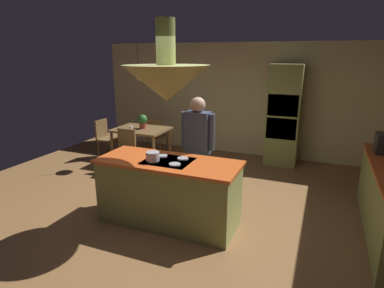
# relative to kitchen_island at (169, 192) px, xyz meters

# --- Properties ---
(ground) EXTENTS (8.16, 8.16, 0.00)m
(ground) POSITION_rel_kitchen_island_xyz_m (0.00, 0.20, -0.46)
(ground) COLOR olive
(wall_back) EXTENTS (6.80, 0.10, 2.55)m
(wall_back) POSITION_rel_kitchen_island_xyz_m (0.00, 3.65, 0.81)
(wall_back) COLOR beige
(wall_back) RESTS_ON ground
(kitchen_island) EXTENTS (1.95, 0.80, 0.93)m
(kitchen_island) POSITION_rel_kitchen_island_xyz_m (0.00, 0.00, 0.00)
(kitchen_island) COLOR #8C934C
(kitchen_island) RESTS_ON ground
(oven_tower) EXTENTS (0.66, 0.62, 2.10)m
(oven_tower) POSITION_rel_kitchen_island_xyz_m (1.10, 3.24, 0.59)
(oven_tower) COLOR #8C934C
(oven_tower) RESTS_ON ground
(dining_table) EXTENTS (1.12, 0.85, 0.76)m
(dining_table) POSITION_rel_kitchen_island_xyz_m (-1.70, 2.10, 0.20)
(dining_table) COLOR brown
(dining_table) RESTS_ON ground
(person_at_island) EXTENTS (0.53, 0.23, 1.69)m
(person_at_island) POSITION_rel_kitchen_island_xyz_m (0.16, 0.67, 0.51)
(person_at_island) COLOR tan
(person_at_island) RESTS_ON ground
(range_hood) EXTENTS (1.10, 1.10, 1.00)m
(range_hood) POSITION_rel_kitchen_island_xyz_m (0.00, 0.00, 1.50)
(range_hood) COLOR #8C934C
(pendant_light_over_table) EXTENTS (0.32, 0.32, 0.82)m
(pendant_light_over_table) POSITION_rel_kitchen_island_xyz_m (-1.70, 2.10, 1.40)
(pendant_light_over_table) COLOR beige
(chair_facing_island) EXTENTS (0.40, 0.40, 0.87)m
(chair_facing_island) POSITION_rel_kitchen_island_xyz_m (-1.70, 1.45, 0.04)
(chair_facing_island) COLOR brown
(chair_facing_island) RESTS_ON ground
(chair_by_back_wall) EXTENTS (0.40, 0.40, 0.87)m
(chair_by_back_wall) POSITION_rel_kitchen_island_xyz_m (-1.70, 2.75, 0.04)
(chair_by_back_wall) COLOR brown
(chair_by_back_wall) RESTS_ON ground
(chair_at_corner) EXTENTS (0.40, 0.40, 0.87)m
(chair_at_corner) POSITION_rel_kitchen_island_xyz_m (-2.64, 2.10, 0.04)
(chair_at_corner) COLOR brown
(chair_at_corner) RESTS_ON ground
(potted_plant_on_table) EXTENTS (0.20, 0.20, 0.30)m
(potted_plant_on_table) POSITION_rel_kitchen_island_xyz_m (-1.67, 2.13, 0.47)
(potted_plant_on_table) COLOR #99382D
(potted_plant_on_table) RESTS_ON dining_table
(cup_on_table) EXTENTS (0.07, 0.07, 0.09)m
(cup_on_table) POSITION_rel_kitchen_island_xyz_m (-1.81, 1.89, 0.34)
(cup_on_table) COLOR white
(cup_on_table) RESTS_ON dining_table
(cooking_pot_on_cooktop) EXTENTS (0.18, 0.18, 0.12)m
(cooking_pot_on_cooktop) POSITION_rel_kitchen_island_xyz_m (-0.16, -0.13, 0.53)
(cooking_pot_on_cooktop) COLOR #B2B2B7
(cooking_pot_on_cooktop) RESTS_ON kitchen_island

